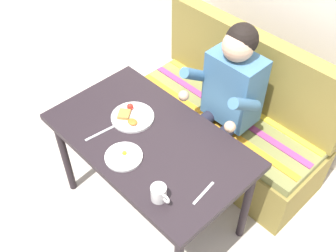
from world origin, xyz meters
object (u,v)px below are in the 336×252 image
at_px(couch, 228,122).
at_px(person, 226,95).
at_px(plate_eggs, 124,156).
at_px(coffee_mug, 159,193).
at_px(knife, 101,133).
at_px(fork, 204,193).
at_px(table, 150,147).
at_px(plate_breakfast, 132,117).

distance_m(couch, person, 0.45).
distance_m(plate_eggs, coffee_mug, 0.33).
relative_size(person, knife, 6.06).
bearing_deg(fork, person, 115.04).
xyz_separation_m(couch, coffee_mug, (0.34, -1.00, 0.45)).
distance_m(coffee_mug, fork, 0.23).
xyz_separation_m(person, knife, (-0.29, -0.77, -0.01)).
xyz_separation_m(fork, knife, (-0.69, -0.12, 0.00)).
xyz_separation_m(table, plate_eggs, (0.01, -0.20, 0.09)).
distance_m(table, couch, 0.83).
distance_m(couch, plate_breakfast, 0.86).
bearing_deg(person, fork, -58.14).
bearing_deg(coffee_mug, table, 144.94).
height_order(table, person, person).
bearing_deg(knife, coffee_mug, 0.70).
xyz_separation_m(table, fork, (0.47, -0.06, 0.08)).
distance_m(coffee_mug, knife, 0.57).
height_order(plate_eggs, fork, plate_eggs).
xyz_separation_m(plate_breakfast, coffee_mug, (0.53, -0.27, 0.03)).
distance_m(table, coffee_mug, 0.44).
bearing_deg(couch, table, -90.00).
bearing_deg(fork, table, 166.29).
distance_m(couch, fork, 1.03).
bearing_deg(plate_breakfast, coffee_mug, -27.19).
height_order(plate_breakfast, knife, plate_breakfast).
xyz_separation_m(table, person, (0.07, 0.59, 0.09)).
xyz_separation_m(couch, plate_eggs, (0.01, -0.96, 0.41)).
bearing_deg(person, couch, 112.47).
height_order(table, knife, knife).
relative_size(couch, person, 1.19).
height_order(person, knife, person).
height_order(coffee_mug, fork, coffee_mug).
distance_m(fork, knife, 0.70).
xyz_separation_m(person, plate_breakfast, (-0.26, -0.56, 0.00)).
distance_m(plate_breakfast, knife, 0.21).
relative_size(couch, fork, 8.47).
relative_size(table, plate_breakfast, 4.67).
xyz_separation_m(plate_eggs, fork, (0.46, 0.14, -0.01)).
relative_size(plate_eggs, knife, 1.04).
height_order(table, couch, couch).
distance_m(person, knife, 0.82).
xyz_separation_m(couch, person, (0.07, -0.17, 0.41)).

